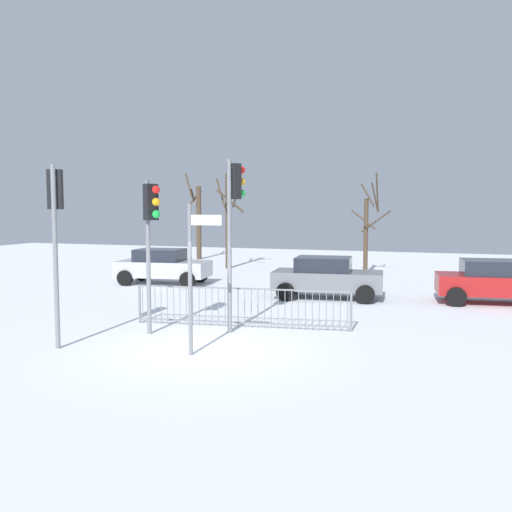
{
  "coord_description": "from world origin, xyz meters",
  "views": [
    {
      "loc": [
        5.23,
        -11.67,
        3.26
      ],
      "look_at": [
        0.16,
        3.27,
        1.88
      ],
      "focal_mm": 40.08,
      "sensor_mm": 36.0,
      "label": 1
    }
  ],
  "objects_px": {
    "bare_tree_right": "(228,218)",
    "direction_sign_post": "(192,271)",
    "traffic_light_rear_right": "(234,206)",
    "bare_tree_left": "(367,230)",
    "car_grey_trailing": "(327,277)",
    "car_silver_mid": "(163,266)",
    "car_red_near": "(495,281)",
    "bare_tree_centre": "(198,219)",
    "traffic_light_rear_left": "(151,222)",
    "traffic_light_mid_left": "(56,214)"
  },
  "relations": [
    {
      "from": "traffic_light_rear_left",
      "to": "direction_sign_post",
      "type": "xyz_separation_m",
      "value": [
        1.83,
        -1.49,
        -1.02
      ]
    },
    {
      "from": "bare_tree_right",
      "to": "bare_tree_left",
      "type": "bearing_deg",
      "value": -5.49
    },
    {
      "from": "car_grey_trailing",
      "to": "traffic_light_rear_right",
      "type": "bearing_deg",
      "value": -106.37
    },
    {
      "from": "direction_sign_post",
      "to": "bare_tree_left",
      "type": "bearing_deg",
      "value": 84.11
    },
    {
      "from": "traffic_light_mid_left",
      "to": "bare_tree_right",
      "type": "height_order",
      "value": "bare_tree_right"
    },
    {
      "from": "direction_sign_post",
      "to": "traffic_light_rear_left",
      "type": "bearing_deg",
      "value": 140.65
    },
    {
      "from": "traffic_light_mid_left",
      "to": "car_silver_mid",
      "type": "relative_size",
      "value": 1.05
    },
    {
      "from": "car_silver_mid",
      "to": "bare_tree_right",
      "type": "relative_size",
      "value": 0.8
    },
    {
      "from": "traffic_light_rear_left",
      "to": "bare_tree_left",
      "type": "height_order",
      "value": "bare_tree_left"
    },
    {
      "from": "bare_tree_left",
      "to": "direction_sign_post",
      "type": "bearing_deg",
      "value": -95.67
    },
    {
      "from": "traffic_light_mid_left",
      "to": "direction_sign_post",
      "type": "xyz_separation_m",
      "value": [
        3.26,
        0.31,
        -1.22
      ]
    },
    {
      "from": "bare_tree_left",
      "to": "bare_tree_right",
      "type": "bearing_deg",
      "value": 174.51
    },
    {
      "from": "traffic_light_rear_left",
      "to": "bare_tree_left",
      "type": "relative_size",
      "value": 0.82
    },
    {
      "from": "car_silver_mid",
      "to": "car_grey_trailing",
      "type": "distance_m",
      "value": 7.46
    },
    {
      "from": "traffic_light_rear_right",
      "to": "car_red_near",
      "type": "distance_m",
      "value": 9.89
    },
    {
      "from": "car_grey_trailing",
      "to": "bare_tree_left",
      "type": "xyz_separation_m",
      "value": [
        0.4,
        7.34,
        1.36
      ]
    },
    {
      "from": "car_silver_mid",
      "to": "bare_tree_left",
      "type": "xyz_separation_m",
      "value": [
        7.7,
        5.8,
        1.36
      ]
    },
    {
      "from": "car_silver_mid",
      "to": "car_red_near",
      "type": "height_order",
      "value": "same"
    },
    {
      "from": "traffic_light_rear_left",
      "to": "bare_tree_centre",
      "type": "relative_size",
      "value": 0.74
    },
    {
      "from": "traffic_light_rear_right",
      "to": "bare_tree_right",
      "type": "relative_size",
      "value": 0.9
    },
    {
      "from": "direction_sign_post",
      "to": "bare_tree_centre",
      "type": "distance_m",
      "value": 22.95
    },
    {
      "from": "traffic_light_rear_left",
      "to": "traffic_light_rear_right",
      "type": "bearing_deg",
      "value": 148.95
    },
    {
      "from": "traffic_light_mid_left",
      "to": "bare_tree_left",
      "type": "distance_m",
      "value": 16.96
    },
    {
      "from": "traffic_light_rear_right",
      "to": "direction_sign_post",
      "type": "relative_size",
      "value": 1.34
    },
    {
      "from": "car_silver_mid",
      "to": "car_grey_trailing",
      "type": "relative_size",
      "value": 1.01
    },
    {
      "from": "traffic_light_rear_right",
      "to": "car_grey_trailing",
      "type": "bearing_deg",
      "value": 107.43
    },
    {
      "from": "direction_sign_post",
      "to": "bare_tree_right",
      "type": "height_order",
      "value": "bare_tree_right"
    },
    {
      "from": "traffic_light_rear_left",
      "to": "car_grey_trailing",
      "type": "xyz_separation_m",
      "value": [
        3.01,
        7.08,
        -2.1
      ]
    },
    {
      "from": "bare_tree_left",
      "to": "car_grey_trailing",
      "type": "bearing_deg",
      "value": -93.14
    },
    {
      "from": "traffic_light_rear_left",
      "to": "direction_sign_post",
      "type": "height_order",
      "value": "traffic_light_rear_left"
    },
    {
      "from": "car_red_near",
      "to": "direction_sign_post",
      "type": "bearing_deg",
      "value": -132.17
    },
    {
      "from": "direction_sign_post",
      "to": "bare_tree_right",
      "type": "distance_m",
      "value": 17.59
    },
    {
      "from": "car_silver_mid",
      "to": "bare_tree_centre",
      "type": "height_order",
      "value": "bare_tree_centre"
    },
    {
      "from": "bare_tree_right",
      "to": "direction_sign_post",
      "type": "bearing_deg",
      "value": -71.02
    },
    {
      "from": "traffic_light_rear_left",
      "to": "car_grey_trailing",
      "type": "bearing_deg",
      "value": -172.78
    },
    {
      "from": "traffic_light_rear_left",
      "to": "car_silver_mid",
      "type": "distance_m",
      "value": 9.86
    },
    {
      "from": "car_red_near",
      "to": "bare_tree_right",
      "type": "relative_size",
      "value": 0.8
    },
    {
      "from": "car_grey_trailing",
      "to": "bare_tree_left",
      "type": "bearing_deg",
      "value": 81.44
    },
    {
      "from": "traffic_light_mid_left",
      "to": "direction_sign_post",
      "type": "distance_m",
      "value": 3.5
    },
    {
      "from": "traffic_light_mid_left",
      "to": "direction_sign_post",
      "type": "height_order",
      "value": "traffic_light_mid_left"
    },
    {
      "from": "traffic_light_rear_left",
      "to": "direction_sign_post",
      "type": "bearing_deg",
      "value": 81.1
    },
    {
      "from": "car_grey_trailing",
      "to": "bare_tree_left",
      "type": "height_order",
      "value": "bare_tree_left"
    },
    {
      "from": "car_silver_mid",
      "to": "bare_tree_centre",
      "type": "xyz_separation_m",
      "value": [
        -3.29,
        10.81,
        1.68
      ]
    },
    {
      "from": "car_red_near",
      "to": "bare_tree_left",
      "type": "height_order",
      "value": "bare_tree_left"
    },
    {
      "from": "bare_tree_left",
      "to": "car_red_near",
      "type": "bearing_deg",
      "value": -52.1
    },
    {
      "from": "traffic_light_rear_right",
      "to": "bare_tree_left",
      "type": "distance_m",
      "value": 13.56
    },
    {
      "from": "car_red_near",
      "to": "car_silver_mid",
      "type": "bearing_deg",
      "value": 170.11
    },
    {
      "from": "car_red_near",
      "to": "bare_tree_centre",
      "type": "relative_size",
      "value": 0.75
    },
    {
      "from": "traffic_light_mid_left",
      "to": "car_silver_mid",
      "type": "distance_m",
      "value": 11.05
    },
    {
      "from": "car_silver_mid",
      "to": "car_grey_trailing",
      "type": "bearing_deg",
      "value": -18.67
    }
  ]
}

